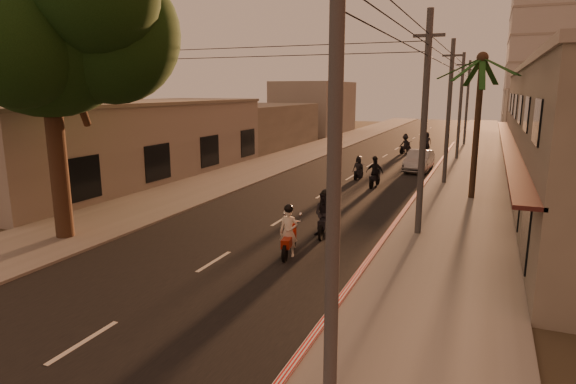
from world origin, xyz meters
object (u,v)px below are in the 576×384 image
(scooter_red, at_px, (289,233))
(scooter_far_b, at_px, (405,144))
(broadleaf_tree, at_px, (55,21))
(parked_car, at_px, (419,161))
(scooter_mid_a, at_px, (325,215))
(palm_tree, at_px, (482,66))
(scooter_mid_b, at_px, (375,173))
(scooter_far_a, at_px, (358,169))
(scooter_far_c, at_px, (427,142))

(scooter_red, distance_m, scooter_far_b, 30.94)
(broadleaf_tree, xyz_separation_m, parked_car, (10.59, 22.62, -7.71))
(scooter_mid_a, distance_m, parked_car, 18.39)
(palm_tree, relative_size, scooter_mid_a, 4.04)
(broadleaf_tree, distance_m, scooter_mid_b, 19.21)
(scooter_far_b, bearing_deg, scooter_far_a, -70.86)
(scooter_far_a, bearing_deg, palm_tree, -20.72)
(scooter_far_b, distance_m, scooter_far_c, 4.39)
(palm_tree, xyz_separation_m, scooter_red, (-5.80, -12.41, -6.28))
(scooter_red, relative_size, scooter_far_a, 1.20)
(broadleaf_tree, xyz_separation_m, scooter_far_b, (7.99, 32.37, -7.60))
(scooter_red, height_order, scooter_far_a, scooter_red)
(scooter_mid_b, height_order, scooter_far_c, scooter_mid_b)
(scooter_red, xyz_separation_m, scooter_far_b, (-0.83, 30.92, 0.01))
(scooter_red, bearing_deg, parked_car, 75.47)
(broadleaf_tree, distance_m, scooter_far_b, 34.20)
(scooter_red, distance_m, scooter_mid_b, 13.80)
(broadleaf_tree, distance_m, scooter_far_c, 38.49)
(scooter_mid_a, bearing_deg, parked_car, 80.90)
(scooter_far_a, bearing_deg, scooter_mid_a, -75.93)
(scooter_far_b, bearing_deg, parked_car, -53.21)
(scooter_far_a, distance_m, scooter_far_c, 19.15)
(scooter_mid_b, distance_m, parked_car, 7.57)
(palm_tree, distance_m, scooter_far_b, 20.64)
(scooter_red, bearing_deg, scooter_mid_a, 71.44)
(scooter_far_c, bearing_deg, scooter_far_b, -112.34)
(scooter_far_a, bearing_deg, parked_car, 62.81)
(scooter_mid_b, bearing_deg, scooter_far_a, 129.56)
(scooter_far_b, relative_size, parked_car, 0.40)
(palm_tree, bearing_deg, scooter_far_c, 102.72)
(scooter_far_a, height_order, scooter_far_b, scooter_far_b)
(parked_car, bearing_deg, broadleaf_tree, -112.82)
(parked_car, bearing_deg, scooter_red, -92.52)
(scooter_far_b, bearing_deg, scooter_red, -66.60)
(broadleaf_tree, xyz_separation_m, scooter_far_a, (7.28, 17.47, -7.74))
(scooter_mid_b, xyz_separation_m, parked_car, (1.71, 7.37, -0.11))
(scooter_far_a, distance_m, parked_car, 6.12)
(scooter_mid_b, bearing_deg, scooter_red, -86.34)
(scooter_far_a, xyz_separation_m, scooter_far_c, (2.22, 19.02, 0.05))
(broadleaf_tree, relative_size, scooter_mid_a, 5.97)
(palm_tree, bearing_deg, scooter_far_a, 153.73)
(scooter_mid_b, xyz_separation_m, scooter_far_c, (0.63, 21.25, -0.10))
(broadleaf_tree, bearing_deg, scooter_red, 9.33)
(broadleaf_tree, height_order, scooter_mid_a, broadleaf_tree)
(scooter_mid_b, relative_size, scooter_far_b, 1.06)
(scooter_far_a, relative_size, parked_car, 0.35)
(scooter_red, relative_size, scooter_mid_a, 0.98)
(scooter_red, relative_size, scooter_far_b, 1.05)
(scooter_red, height_order, parked_car, scooter_red)
(scooter_red, bearing_deg, palm_tree, 55.22)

